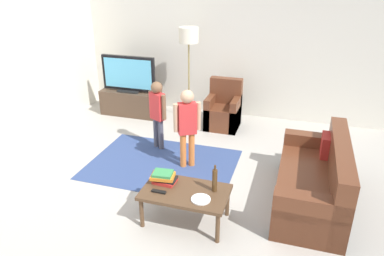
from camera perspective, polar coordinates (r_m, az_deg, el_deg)
ground at (r=5.05m, az=-2.05°, el=-9.42°), size 7.80×7.80×0.00m
wall_back at (r=7.26m, az=5.78°, el=12.52°), size 6.00×0.12×2.70m
area_rug at (r=5.63m, az=-4.68°, el=-5.65°), size 2.20×1.60×0.01m
tv_stand at (r=7.50m, az=-9.54°, el=3.91°), size 1.20×0.44×0.50m
tv at (r=7.30m, az=-9.93°, el=8.30°), size 1.10×0.28×0.71m
couch at (r=4.88m, az=19.07°, el=-8.17°), size 0.80×1.80×0.86m
armchair at (r=6.84m, az=4.97°, el=2.61°), size 0.60×0.60×0.90m
floor_lamp at (r=6.86m, az=-0.52°, el=13.61°), size 0.36×0.36×1.78m
child_near_tv at (r=5.86m, az=-5.44°, el=2.97°), size 0.35×0.23×1.14m
child_center at (r=5.25m, az=-0.76°, el=0.98°), size 0.36×0.26×1.21m
coffee_table at (r=4.27m, az=-1.05°, el=-10.36°), size 1.00×0.60×0.42m
book_stack at (r=4.38m, az=-4.43°, el=-7.73°), size 0.31×0.24×0.14m
bottle at (r=4.17m, az=3.58°, el=-8.16°), size 0.06×0.06×0.34m
tv_remote at (r=4.23m, az=-5.23°, el=-9.91°), size 0.17×0.05×0.02m
plate at (r=4.09m, az=1.39°, el=-11.13°), size 0.22×0.22×0.02m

